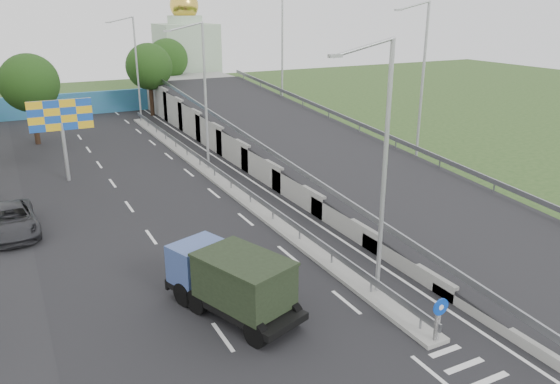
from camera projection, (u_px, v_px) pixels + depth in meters
ground at (483, 381)px, 17.35m from camera, size 160.00×160.00×0.00m
road_surface at (192, 203)px, 32.87m from camera, size 26.00×90.00×0.04m
median at (215, 177)px, 37.50m from camera, size 1.00×44.00×0.20m
overpass_ramp at (309, 142)px, 40.20m from camera, size 10.00×50.00×3.50m
median_guardrail at (214, 168)px, 37.29m from camera, size 0.09×44.00×0.71m
sign_bollard at (438, 319)px, 18.84m from camera, size 0.64×0.23×1.67m
lamp_post_near at (381, 159)px, 20.55m from camera, size 2.74×0.18×10.08m
lamp_post_mid at (203, 90)px, 37.37m from camera, size 2.74×0.18×10.08m
lamp_post_far at (135, 63)px, 54.19m from camera, size 2.74×0.18×10.08m
blue_wall at (87, 103)px, 58.96m from camera, size 30.00×0.50×2.40m
church at (187, 54)px, 70.39m from camera, size 7.00×7.00×13.80m
billboard at (61, 120)px, 35.64m from camera, size 4.00×0.24×5.50m
tree_left_mid at (29, 83)px, 44.98m from camera, size 4.80×4.80×7.60m
tree_median_far at (149, 67)px, 56.89m from camera, size 4.80×4.80×7.60m
tree_ramp_far at (167, 59)px, 64.50m from camera, size 4.80×4.80×7.60m
dump_truck at (231, 280)px, 20.74m from camera, size 3.97×6.21×2.57m
parked_car_c at (11, 220)px, 28.26m from camera, size 2.69×5.41×1.47m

